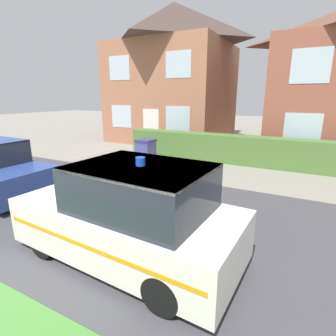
# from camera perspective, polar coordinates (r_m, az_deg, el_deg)

# --- Properties ---
(road_strip) EXTENTS (28.00, 5.94, 0.01)m
(road_strip) POSITION_cam_1_polar(r_m,az_deg,el_deg) (6.68, -9.39, -9.32)
(road_strip) COLOR #424247
(road_strip) RESTS_ON ground
(garden_hedge) EXTENTS (9.99, 0.86, 1.18)m
(garden_hedge) POSITION_cam_1_polar(r_m,az_deg,el_deg) (11.55, 14.47, 3.96)
(garden_hedge) COLOR #4C7233
(garden_hedge) RESTS_ON ground
(police_car) EXTENTS (4.05, 1.99, 1.84)m
(police_car) POSITION_cam_1_polar(r_m,az_deg,el_deg) (4.58, -8.08, -10.10)
(police_car) COLOR black
(police_car) RESTS_ON road_strip
(house_left) EXTENTS (7.04, 6.64, 8.24)m
(house_left) POSITION_cam_1_polar(r_m,az_deg,el_deg) (17.74, 1.22, 19.93)
(house_left) COLOR #A86B4C
(house_left) RESTS_ON ground
(wheelie_bin) EXTENTS (0.68, 0.73, 1.05)m
(wheelie_bin) POSITION_cam_1_polar(r_m,az_deg,el_deg) (11.01, -4.84, 3.53)
(wheelie_bin) COLOR #474C8C
(wheelie_bin) RESTS_ON ground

